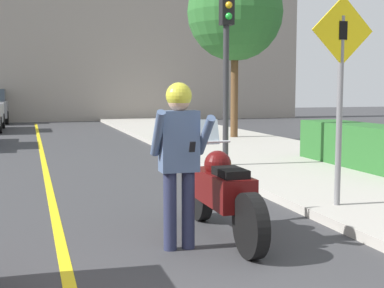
# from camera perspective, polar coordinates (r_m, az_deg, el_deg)

# --- Properties ---
(road_center_line) EXTENTS (0.12, 36.00, 0.01)m
(road_center_line) POSITION_cam_1_polar(r_m,az_deg,el_deg) (8.89, -14.85, -5.28)
(road_center_line) COLOR yellow
(road_center_line) RESTS_ON ground
(building_backdrop) EXTENTS (28.00, 1.20, 6.88)m
(building_backdrop) POSITION_cam_1_polar(r_m,az_deg,el_deg) (28.79, -15.37, 9.19)
(building_backdrop) COLOR gray
(building_backdrop) RESTS_ON ground
(motorcycle) EXTENTS (0.62, 2.33, 1.32)m
(motorcycle) POSITION_cam_1_polar(r_m,az_deg,el_deg) (6.17, 3.20, -5.16)
(motorcycle) COLOR black
(motorcycle) RESTS_ON ground
(person_biker) EXTENTS (0.59, 0.48, 1.77)m
(person_biker) POSITION_cam_1_polar(r_m,az_deg,el_deg) (5.58, -1.38, -0.38)
(person_biker) COLOR #282D4C
(person_biker) RESTS_ON ground
(crossing_sign) EXTENTS (0.91, 0.08, 2.80)m
(crossing_sign) POSITION_cam_1_polar(r_m,az_deg,el_deg) (7.43, 15.58, 6.50)
(crossing_sign) COLOR slate
(crossing_sign) RESTS_ON sidewalk_curb
(traffic_light) EXTENTS (0.26, 0.30, 3.61)m
(traffic_light) POSITION_cam_1_polar(r_m,az_deg,el_deg) (11.03, 3.70, 10.81)
(traffic_light) COLOR #2D2D30
(traffic_light) RESTS_ON sidewalk_curb
(hedge_row) EXTENTS (0.90, 4.17, 0.85)m
(hedge_row) POSITION_cam_1_polar(r_m,az_deg,el_deg) (11.19, 18.58, -0.28)
(hedge_row) COLOR #286028
(hedge_row) RESTS_ON sidewalk_curb
(street_tree) EXTENTS (3.07, 3.07, 5.53)m
(street_tree) POSITION_cam_1_polar(r_m,az_deg,el_deg) (17.66, 4.61, 13.75)
(street_tree) COLOR brown
(street_tree) RESTS_ON sidewalk_curb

